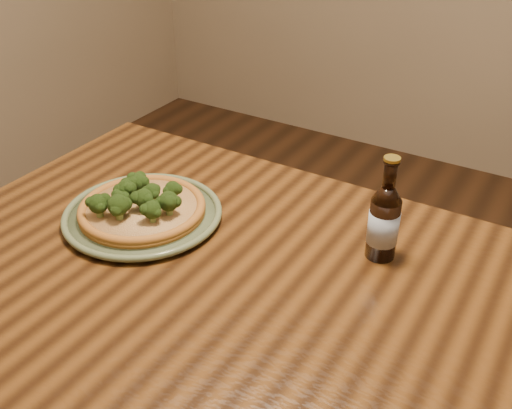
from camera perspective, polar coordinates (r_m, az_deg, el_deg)
The scene contains 4 objects.
table at distance 0.99m, azimuth 6.80°, elevation -16.42°, with size 1.60×0.90×0.75m.
plate at distance 1.19m, azimuth -10.73°, elevation -0.92°, with size 0.31×0.31×0.02m.
pizza at distance 1.18m, azimuth -10.87°, elevation -0.21°, with size 0.25×0.25×0.07m.
beer_bottle at distance 1.06m, azimuth 12.09°, elevation -1.56°, with size 0.05×0.05×0.20m.
Camera 1 is at (0.24, -0.52, 1.39)m, focal length 42.00 mm.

